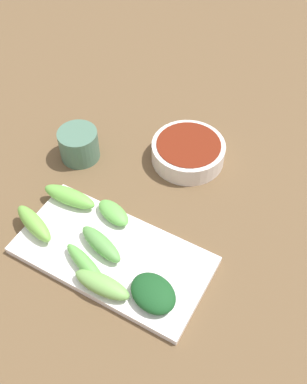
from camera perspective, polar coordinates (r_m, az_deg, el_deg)
The scene contains 11 objects.
tabletop at distance 0.72m, azimuth 1.54°, elevation -1.90°, with size 2.10×2.10×0.02m, color brown.
sauce_bowl at distance 0.77m, azimuth 4.42°, elevation 5.21°, with size 0.12×0.12×0.04m.
serving_plate at distance 0.66m, azimuth -5.20°, elevation -7.99°, with size 0.14×0.28×0.01m, color white.
broccoli_leafy_0 at distance 0.61m, azimuth -0.04°, elevation -12.73°, with size 0.05×0.07×0.02m, color #184B20.
broccoli_stalk_1 at distance 0.68m, azimuth -14.94°, elevation -3.87°, with size 0.02×0.08×0.03m, color #73BA47.
broccoli_stalk_2 at distance 0.71m, azimuth -10.64°, elevation -0.57°, with size 0.03×0.09×0.02m, color #6BB748.
broccoli_stalk_3 at distance 0.63m, azimuth -8.61°, elevation -9.10°, with size 0.02×0.09×0.02m, color #63B44D.
broccoli_stalk_4 at distance 0.68m, azimuth -5.12°, elevation -2.65°, with size 0.03×0.06×0.02m, color #65B34E.
broccoli_stalk_5 at distance 0.65m, azimuth -6.68°, elevation -6.58°, with size 0.03×0.08×0.02m, color #5EA04D.
broccoli_stalk_6 at distance 0.62m, azimuth -6.76°, elevation -11.50°, with size 0.03×0.08×0.02m, color #74AE54.
tea_cup at distance 0.78m, azimuth -9.45°, elevation 5.96°, with size 0.07×0.07×0.05m, color #4B725D.
Camera 1 is at (0.39, 0.20, 0.58)m, focal length 41.99 mm.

